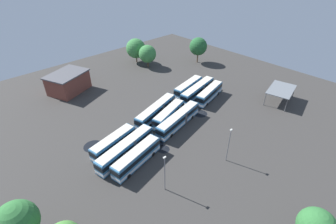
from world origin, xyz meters
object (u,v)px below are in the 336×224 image
Objects in this scene: bus_row2_slot2 at (137,157)px; depot_building at (68,82)px; bus_row0_slot1 at (198,90)px; bus_row1_slot0 at (156,111)px; lamp_post_far_corner at (229,144)px; tree_south_edge at (147,54)px; bus_row2_slot1 at (126,149)px; tree_northeast at (198,46)px; tree_northwest at (136,48)px; bus_row1_slot1 at (169,115)px; lamp_post_near_entrance at (165,172)px; tree_north_edge at (17,222)px; bus_row0_slot0 at (188,87)px; bus_row0_slot2 at (209,93)px; maintenance_shelter at (281,90)px; bus_row2_slot0 at (114,143)px; bus_row1_slot2 at (179,120)px.

depot_building reaches higher than bus_row2_slot2.
bus_row1_slot0 is (16.49, -0.06, 0.00)m from bus_row0_slot1.
bus_row2_slot2 is 18.84m from lamp_post_far_corner.
tree_south_edge is (-3.40, -27.61, 3.08)m from bus_row0_slot1.
tree_south_edge is (-34.19, -34.19, 3.08)m from bus_row2_slot1.
bus_row1_slot0 is at bearing 25.51° from tree_northeast.
tree_northwest is 23.87m from tree_northeast.
bus_row1_slot1 is 22.06m from lamp_post_near_entrance.
lamp_post_far_corner is (1.15, 18.69, 2.60)m from bus_row1_slot1.
tree_north_edge is (26.13, 42.22, 3.11)m from depot_building.
tree_northwest reaches higher than bus_row1_slot0.
tree_north_edge is (55.88, 46.80, 0.64)m from tree_northwest.
bus_row0_slot0 and bus_row1_slot1 have the same top height.
maintenance_shelter is at bearing 133.09° from bus_row0_slot2.
bus_row2_slot0 is 56.09m from tree_northeast.
bus_row1_slot0 is (17.51, -3.71, 0.00)m from bus_row0_slot2.
maintenance_shelter is 1.20× the size of tree_north_edge.
tree_north_edge is at bearing 22.47° from tree_northeast.
lamp_post_far_corner is (31.28, 3.79, 0.67)m from maintenance_shelter.
bus_row0_slot2 is 1.09× the size of bus_row2_slot0.
tree_northwest reaches higher than depot_building.
bus_row0_slot1 is 1.59× the size of tree_northeast.
bus_row2_slot1 is 1.23× the size of bus_row2_slot2.
bus_row1_slot0 is 1.23× the size of bus_row2_slot2.
maintenance_shelter is 53.90m from tree_northwest.
tree_south_edge reaches higher than bus_row2_slot2.
bus_row1_slot0 is at bearing 60.17° from tree_northwest.
bus_row1_slot2 is 1.89× the size of lamp_post_near_entrance.
bus_row2_slot2 is 1.53× the size of lamp_post_far_corner.
bus_row0_slot0 is at bearing 34.54° from tree_northeast.
depot_building is at bearing -50.17° from bus_row0_slot2.
lamp_post_far_corner is (-14.34, 15.63, 2.60)m from bus_row2_slot1.
bus_row1_slot0 is at bearing -127.35° from lamp_post_near_entrance.
lamp_post_near_entrance is at bearing 57.34° from tree_northwest.
lamp_post_far_corner is 59.65m from tree_northwest.
tree_northwest reaches higher than bus_row0_slot2.
tree_northeast is at bearing -144.53° from lamp_post_near_entrance.
lamp_post_near_entrance is (31.96, 15.22, 2.59)m from bus_row0_slot2.
tree_south_edge is at bearing -121.01° from bus_row1_slot1.
bus_row1_slot1 is (15.31, 3.53, -0.00)m from bus_row0_slot1.
bus_row2_slot1 is 1.89× the size of lamp_post_near_entrance.
bus_row1_slot0 is at bearing -167.92° from bus_row2_slot0.
tree_north_edge is at bearing 16.90° from bus_row0_slot0.
bus_row2_slot0 is (16.67, -3.54, -0.00)m from bus_row1_slot2.
bus_row0_slot1 is 1.23× the size of bus_row2_slot2.
depot_building reaches higher than bus_row0_slot0.
bus_row2_slot0 is at bearing -0.79° from bus_row0_slot2.
bus_row2_slot0 is at bearing -51.23° from lamp_post_far_corner.
lamp_post_near_entrance is 0.84× the size of tree_northeast.
bus_row0_slot2 is 43.28m from depot_building.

